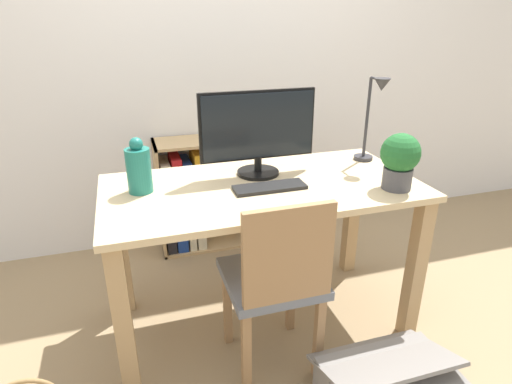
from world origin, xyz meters
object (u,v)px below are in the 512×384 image
Objects in this scene: monitor at (258,130)px; keyboard at (270,187)px; vase at (139,169)px; chair at (277,279)px; potted_plant at (400,159)px; bookshelf at (201,196)px; desk_lamp at (374,112)px.

monitor is 0.29m from keyboard.
keyboard is at bearing -14.17° from vase.
chair is (-0.06, -0.27, -0.30)m from keyboard.
keyboard is 0.58m from potted_plant.
vase is 1.14m from potted_plant.
vase is 1.03m from bookshelf.
vase reaches higher than chair.
desk_lamp is 1.74× the size of potted_plant.
chair is 0.98× the size of bookshelf.
bookshelf is at bearing 102.68° from monitor.
bookshelf is (-0.10, 1.21, -0.11)m from chair.
desk_lamp is at bearing 16.91° from keyboard.
monitor is 0.61m from desk_lamp.
bookshelf is at bearing 135.58° from desk_lamp.
desk_lamp reaches higher than vase.
keyboard is 0.37× the size of bookshelf.
bookshelf is at bearing 99.62° from keyboard.
bookshelf is (-0.70, 1.11, -0.54)m from potted_plant.
monitor is at bearing 178.68° from desk_lamp.
desk_lamp reaches higher than monitor.
chair reaches higher than bookshelf.
keyboard is at bearing -80.38° from bookshelf.
chair is at bearing -102.35° from keyboard.
desk_lamp reaches higher than keyboard.
desk_lamp is 0.99m from chair.
potted_plant is 0.75m from chair.
keyboard is (-0.01, -0.20, -0.21)m from monitor.
vase is 0.29× the size of chair.
monitor is 0.63× the size of bookshelf.
vase is at bearing -173.79° from monitor.
desk_lamp reaches higher than chair.
chair is (-0.07, -0.47, -0.51)m from monitor.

